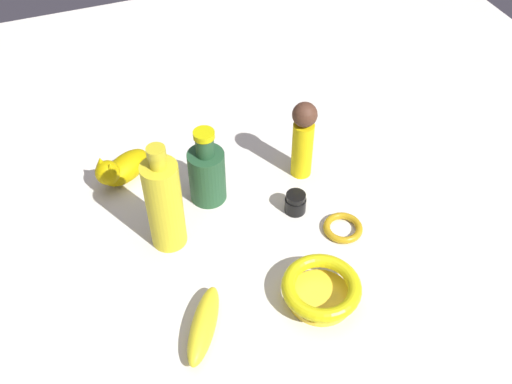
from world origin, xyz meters
name	(u,v)px	position (x,y,z in m)	size (l,w,h in m)	color
ground	(256,221)	(0.00, 0.00, 0.00)	(2.00, 2.00, 0.00)	silver
nail_polish_jar	(296,203)	(0.00, 0.09, 0.02)	(0.04, 0.04, 0.05)	black
bottle_tall	(164,203)	(-0.02, -0.18, 0.10)	(0.07, 0.07, 0.24)	gold
bangle	(343,228)	(0.08, 0.15, 0.01)	(0.08, 0.08, 0.01)	#B48915
banana	(204,325)	(0.21, -0.17, 0.02)	(0.16, 0.04, 0.04)	yellow
bottle_short	(207,173)	(-0.10, -0.07, 0.07)	(0.08, 0.08, 0.18)	#214B2C
bowl	(321,289)	(0.22, 0.04, 0.03)	(0.14, 0.14, 0.05)	yellow
person_figure_adult	(303,138)	(-0.10, 0.14, 0.10)	(0.05, 0.05, 0.19)	yellow
cat_figurine	(122,168)	(-0.21, -0.23, 0.03)	(0.12, 0.14, 0.09)	#B89E05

